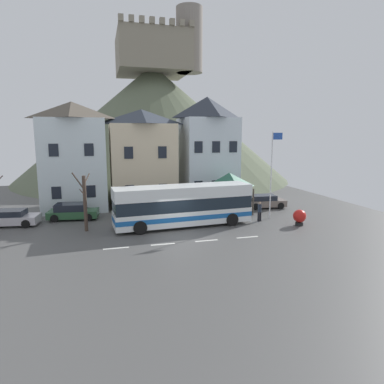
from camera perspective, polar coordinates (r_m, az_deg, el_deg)
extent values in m
cube|color=#50504F|center=(24.13, -1.96, -7.56)|extent=(40.00, 60.00, 0.06)
cube|color=silver|center=(22.27, -12.63, -9.19)|extent=(1.60, 0.20, 0.01)
cube|color=silver|center=(22.57, -4.91, -8.74)|extent=(1.60, 0.20, 0.01)
cube|color=silver|center=(23.25, 2.46, -8.16)|extent=(1.60, 0.20, 0.01)
cube|color=silver|center=(24.28, 9.28, -7.50)|extent=(1.60, 0.20, 0.01)
cube|color=silver|center=(34.26, -19.13, 4.38)|extent=(5.84, 5.18, 8.59)
pyramid|color=#524A3F|center=(34.22, -19.60, 12.85)|extent=(5.84, 5.18, 1.54)
cube|color=black|center=(32.08, -21.82, -0.13)|extent=(0.80, 0.06, 1.10)
cube|color=black|center=(31.85, -16.60, 0.09)|extent=(0.80, 0.06, 1.10)
cube|color=black|center=(31.71, -22.24, 6.53)|extent=(0.80, 0.06, 1.10)
cube|color=black|center=(31.48, -16.93, 6.81)|extent=(0.80, 0.06, 1.10)
cube|color=beige|center=(34.57, -8.32, 4.47)|extent=(6.22, 5.45, 8.13)
pyramid|color=#2F3742|center=(34.48, -8.52, 12.41)|extent=(6.22, 5.45, 1.44)
cube|color=black|center=(31.95, -10.41, 0.17)|extent=(0.80, 0.06, 1.10)
cube|color=black|center=(32.34, -4.91, 0.40)|extent=(0.80, 0.06, 1.10)
cube|color=black|center=(31.58, -10.60, 6.50)|extent=(0.80, 0.06, 1.10)
cube|color=black|center=(31.97, -5.00, 6.66)|extent=(0.80, 0.06, 1.10)
cube|color=silver|center=(36.20, 2.50, 5.31)|extent=(5.34, 5.89, 8.79)
pyramid|color=#2E343E|center=(36.21, 2.56, 14.00)|extent=(5.34, 5.89, 2.18)
cube|color=black|center=(33.11, 1.08, 0.93)|extent=(0.80, 0.06, 1.10)
cube|color=black|center=(33.64, 4.00, 1.04)|extent=(0.80, 0.06, 1.10)
cube|color=black|center=(34.26, 6.81, 1.15)|extent=(0.80, 0.06, 1.10)
cube|color=black|center=(32.75, 1.11, 7.55)|extent=(0.80, 0.06, 1.10)
cube|color=black|center=(33.29, 4.07, 7.56)|extent=(0.80, 0.06, 1.10)
cube|color=black|center=(33.91, 6.94, 7.55)|extent=(0.80, 0.06, 1.10)
cone|color=#58614B|center=(56.10, -6.53, 11.44)|extent=(42.79, 42.79, 17.93)
cube|color=gray|center=(57.41, -6.74, 21.92)|extent=(10.68, 10.68, 5.85)
cylinder|color=gray|center=(56.33, -0.45, 24.10)|extent=(4.01, 4.01, 9.43)
cube|color=gray|center=(52.60, -11.89, 26.75)|extent=(0.71, 0.70, 0.88)
cube|color=gray|center=(52.71, -10.16, 26.76)|extent=(0.71, 0.70, 0.88)
cube|color=gray|center=(52.86, -8.44, 26.75)|extent=(0.71, 0.70, 0.88)
cube|color=gray|center=(53.05, -6.73, 26.72)|extent=(0.71, 0.70, 0.88)
cube|color=gray|center=(53.28, -5.03, 26.67)|extent=(0.71, 0.70, 0.88)
cube|color=gray|center=(53.54, -3.36, 26.61)|extent=(0.71, 0.70, 0.88)
cube|color=gray|center=(53.84, -1.70, 26.52)|extent=(0.71, 0.70, 0.88)
cube|color=gray|center=(54.18, -0.06, 26.42)|extent=(0.71, 0.70, 0.88)
cube|color=white|center=(26.63, -1.47, -4.04)|extent=(10.87, 3.23, 1.12)
cube|color=#1959A5|center=(26.62, -1.47, -3.92)|extent=(10.89, 3.26, 0.36)
cube|color=#19232D|center=(26.41, -1.47, -1.86)|extent=(10.77, 3.19, 0.95)
cube|color=white|center=(26.24, -1.48, 0.11)|extent=(10.87, 3.23, 0.89)
cube|color=#19232D|center=(28.48, 8.89, -1.13)|extent=(0.21, 2.06, 0.91)
cylinder|color=black|center=(29.04, 4.70, -3.55)|extent=(1.02, 0.35, 1.00)
cylinder|color=black|center=(26.97, 6.73, -4.61)|extent=(1.02, 0.35, 1.00)
cylinder|color=black|center=(26.99, -9.65, -4.68)|extent=(1.02, 0.35, 1.00)
cylinder|color=black|center=(24.74, -8.72, -5.96)|extent=(1.02, 0.35, 1.00)
cylinder|color=#473D33|center=(32.38, 2.45, -0.90)|extent=(0.14, 0.14, 2.40)
cylinder|color=#473D33|center=(33.51, 7.84, -0.62)|extent=(0.14, 0.14, 2.40)
cylinder|color=#473D33|center=(29.31, 4.38, -2.03)|extent=(0.14, 0.14, 2.40)
cylinder|color=#473D33|center=(30.55, 10.23, -1.68)|extent=(0.14, 0.14, 2.40)
pyramid|color=#2B624C|center=(31.10, 6.29, 2.07)|extent=(3.60, 3.60, 1.29)
cube|color=#2C5734|center=(30.58, -19.28, -3.44)|extent=(4.26, 2.37, 0.60)
cube|color=#1E232D|center=(30.50, -19.72, -2.37)|extent=(2.62, 1.95, 0.57)
cylinder|color=black|center=(31.25, -16.54, -3.32)|extent=(0.66, 0.28, 0.64)
cylinder|color=black|center=(29.51, -17.05, -4.10)|extent=(0.66, 0.28, 0.64)
cylinder|color=black|center=(31.76, -21.33, -3.38)|extent=(0.66, 0.28, 0.64)
cylinder|color=black|center=(30.06, -22.11, -4.14)|extent=(0.66, 0.28, 0.64)
cube|color=#75665D|center=(34.17, 12.14, -1.77)|extent=(4.03, 2.23, 0.61)
cube|color=#1E232D|center=(34.00, 11.87, -0.88)|extent=(2.47, 1.85, 0.47)
cylinder|color=black|center=(35.48, 13.52, -1.68)|extent=(0.66, 0.26, 0.64)
cylinder|color=black|center=(33.89, 14.68, -2.25)|extent=(0.66, 0.26, 0.64)
cylinder|color=black|center=(34.58, 9.63, -1.84)|extent=(0.66, 0.26, 0.64)
cylinder|color=black|center=(32.94, 10.62, -2.43)|extent=(0.66, 0.26, 0.64)
cube|color=silver|center=(30.39, -28.05, -4.09)|extent=(4.29, 2.37, 0.63)
cube|color=#1E232D|center=(30.35, -28.49, -3.09)|extent=(2.64, 1.93, 0.45)
cylinder|color=black|center=(30.78, -25.10, -4.03)|extent=(0.66, 0.29, 0.64)
cylinder|color=black|center=(29.17, -26.14, -4.83)|extent=(0.66, 0.29, 0.64)
cylinder|color=#38332D|center=(30.06, 6.44, -3.37)|extent=(0.16, 0.16, 0.75)
cylinder|color=#38332D|center=(29.89, 6.26, -3.44)|extent=(0.16, 0.16, 0.75)
cylinder|color=#232B38|center=(29.84, 6.37, -2.18)|extent=(0.32, 0.32, 0.66)
sphere|color=tan|center=(29.75, 6.39, -1.36)|extent=(0.22, 0.22, 0.22)
cylinder|color=black|center=(28.79, 11.42, -4.01)|extent=(0.15, 0.15, 0.82)
cylinder|color=black|center=(28.69, 11.09, -4.05)|extent=(0.15, 0.15, 0.82)
cylinder|color=#232B38|center=(28.58, 11.30, -2.69)|extent=(0.31, 0.31, 0.65)
sphere|color=#9E7A60|center=(28.50, 11.33, -1.84)|extent=(0.21, 0.21, 0.21)
cube|color=brown|center=(33.83, 5.34, -1.77)|extent=(1.70, 0.45, 0.08)
cube|color=brown|center=(34.00, 5.21, -1.33)|extent=(1.70, 0.06, 0.40)
cube|color=#2D2D33|center=(33.62, 4.10, -2.21)|extent=(0.08, 0.36, 0.45)
cube|color=#2D2D33|center=(34.15, 6.54, -2.07)|extent=(0.08, 0.36, 0.45)
cylinder|color=silver|center=(29.35, 13.14, 2.64)|extent=(0.10, 0.10, 7.33)
cube|color=#264CA5|center=(29.37, 14.18, 9.09)|extent=(0.90, 0.03, 0.56)
cylinder|color=black|center=(28.27, 17.56, -5.12)|extent=(0.61, 0.61, 0.25)
sphere|color=red|center=(28.12, 17.63, -3.87)|extent=(1.02, 1.02, 1.02)
cylinder|color=#47382D|center=(26.19, -17.52, -1.89)|extent=(0.26, 0.26, 4.15)
cylinder|color=#47382D|center=(25.61, -17.97, -0.04)|extent=(0.35, 0.92, 0.64)
cylinder|color=#47382D|center=(25.80, -18.57, 1.70)|extent=(0.88, 0.40, 1.35)
cylinder|color=#47382D|center=(26.28, -18.49, 1.58)|extent=(0.83, 0.72, 1.07)
cylinder|color=#47382D|center=(26.38, -17.28, 2.12)|extent=(0.46, 1.05, 0.76)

